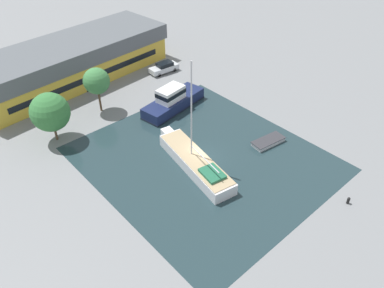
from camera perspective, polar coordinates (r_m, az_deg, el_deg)
The scene contains 10 objects.
ground_plane at distance 43.12m, azimuth 1.76°, elevation -2.25°, with size 440.00×440.00×0.00m, color gray.
water_canal at distance 43.11m, azimuth 1.76°, elevation -2.24°, with size 23.59×26.40×0.01m, color #23383D.
warehouse_building at distance 61.14m, azimuth -17.94°, elevation 11.95°, with size 31.74×13.25×5.89m.
quay_tree_near_building at distance 50.84m, azimuth -14.35°, elevation 9.27°, with size 3.48×3.48×6.23m.
quay_tree_by_water at distance 46.85m, azimuth -20.82°, elevation 4.56°, with size 4.64×4.64×6.27m.
parked_car at distance 61.41m, azimuth -4.28°, elevation 11.57°, with size 4.90×2.21×1.64m.
sailboat_moored at distance 41.44m, azimuth 0.43°, elevation -2.71°, with size 4.74×12.99×12.55m.
motor_cruiser at distance 51.39m, azimuth -2.95°, elevation 6.58°, with size 10.20×4.66×3.35m.
small_dinghy at distance 46.14m, azimuth 11.54°, elevation 0.38°, with size 4.41×2.32×0.54m.
mooring_bollard at distance 40.78m, azimuth 22.73°, elevation -7.91°, with size 0.30×0.30×0.78m.
Camera 1 is at (-23.12, -23.82, 27.51)m, focal length 35.00 mm.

